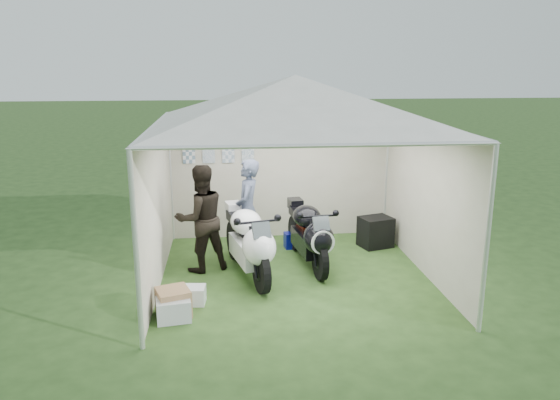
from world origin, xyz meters
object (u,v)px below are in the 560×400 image
Objects in this scene: person_dark_jacket at (201,218)px; crate_1 at (173,302)px; canopy_tent at (295,105)px; motorcycle_white at (249,240)px; equipment_box at (376,232)px; person_blue_jacket at (248,210)px; crate_0 at (173,310)px; paddock_stand at (295,240)px; crate_2 at (193,295)px; motorcycle_black at (309,233)px.

person_dark_jacket is 4.23× the size of crate_1.
canopy_tent is 2.11m from motorcycle_white.
equipment_box is at bearing 172.34° from person_dark_jacket.
crate_0 is at bearing -15.39° from person_blue_jacket.
crate_1 reaches higher than paddock_stand.
crate_1 is (-1.05, -2.01, -0.65)m from person_blue_jacket.
crate_1 is at bearing 94.79° from crate_0.
motorcycle_white is 0.85m from person_dark_jacket.
person_blue_jacket is (0.74, 0.45, -0.01)m from person_dark_jacket.
canopy_tent is 2.72× the size of motorcycle_white.
motorcycle_white reaches higher than paddock_stand.
crate_2 is at bearing -146.30° from equipment_box.
motorcycle_white is 5.76× the size of paddock_stand.
crate_0 is (-1.70, -1.35, -2.43)m from canopy_tent.
motorcycle_black is at bearing 75.48° from person_blue_jacket.
crate_0 is at bearing -125.81° from paddock_stand.
person_dark_jacket is (-1.69, -0.00, 0.29)m from motorcycle_black.
paddock_stand is at bearing 82.06° from canopy_tent.
crate_2 is at bearing 63.38° from person_dark_jacket.
person_blue_jacket is at bearing 75.70° from motorcycle_white.
crate_2 is (-3.08, -2.06, -0.15)m from equipment_box.
paddock_stand is (-0.12, 0.90, -0.41)m from motorcycle_black.
motorcycle_black is at bearing 38.04° from crate_1.
motorcycle_white is at bearing -123.99° from paddock_stand.
motorcycle_white reaches higher than crate_0.
motorcycle_black is at bearing 7.93° from motorcycle_white.
crate_1 reaches higher than crate_2.
motorcycle_black is at bearing -82.71° from paddock_stand.
equipment_box is at bearing 35.73° from crate_1.
paddock_stand is 0.22× the size of person_dark_jacket.
person_dark_jacket is at bearing -150.26° from paddock_stand.
person_blue_jacket reaches higher than crate_2.
crate_0 is 1.07× the size of crate_1.
canopy_tent is 3.38× the size of person_dark_jacket.
crate_0 is (-3.30, -2.52, -0.13)m from equipment_box.
crate_0 is (-1.02, -1.33, -0.44)m from motorcycle_white.
motorcycle_white is 1.27m from crate_2.
canopy_tent is at bearing 50.02° from person_blue_jacket.
canopy_tent is 17.49× the size of crate_2.
canopy_tent is 2.08m from motorcycle_black.
paddock_stand is at bearing 90.00° from motorcycle_black.
motorcycle_white is at bearing -166.36° from motorcycle_black.
motorcycle_black is (0.29, 0.36, -2.03)m from canopy_tent.
paddock_stand is at bearing -173.15° from person_dark_jacket.
motorcycle_white reaches higher than equipment_box.
crate_1 is at bearing 55.82° from person_dark_jacket.
person_dark_jacket reaches higher than motorcycle_white.
person_dark_jacket is 3.16m from equipment_box.
crate_2 is (-0.80, -0.87, -0.46)m from motorcycle_white.
crate_2 is (-1.77, -1.24, -0.43)m from motorcycle_black.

